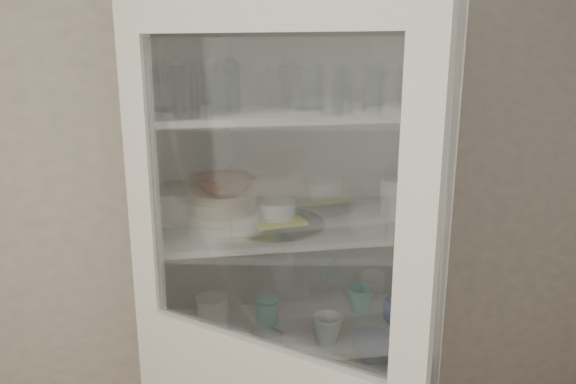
# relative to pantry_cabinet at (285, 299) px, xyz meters

# --- Properties ---
(wall_back) EXTENTS (3.60, 0.02, 2.60)m
(wall_back) POSITION_rel_pantry_cabinet_xyz_m (-0.20, 0.16, 0.36)
(wall_back) COLOR gray
(wall_back) RESTS_ON ground
(pantry_cabinet) EXTENTS (1.00, 0.45, 2.10)m
(pantry_cabinet) POSITION_rel_pantry_cabinet_xyz_m (0.00, 0.00, 0.00)
(pantry_cabinet) COLOR beige
(pantry_cabinet) RESTS_ON floor
(tumbler_0) EXTENTS (0.10, 0.10, 0.15)m
(tumbler_0) POSITION_rel_pantry_cabinet_xyz_m (-0.33, -0.22, 0.80)
(tumbler_0) COLOR silver
(tumbler_0) RESTS_ON shelf_glass
(tumbler_1) EXTENTS (0.07, 0.07, 0.13)m
(tumbler_1) POSITION_rel_pantry_cabinet_xyz_m (-0.23, -0.18, 0.78)
(tumbler_1) COLOR silver
(tumbler_1) RESTS_ON shelf_glass
(tumbler_2) EXTENTS (0.09, 0.09, 0.16)m
(tumbler_2) POSITION_rel_pantry_cabinet_xyz_m (-0.21, -0.17, 0.80)
(tumbler_2) COLOR silver
(tumbler_2) RESTS_ON shelf_glass
(tumbler_3) EXTENTS (0.06, 0.06, 0.13)m
(tumbler_3) POSITION_rel_pantry_cabinet_xyz_m (0.15, -0.19, 0.78)
(tumbler_3) COLOR silver
(tumbler_3) RESTS_ON shelf_glass
(tumbler_4) EXTENTS (0.08, 0.08, 0.15)m
(tumbler_4) POSITION_rel_pantry_cabinet_xyz_m (0.11, -0.22, 0.79)
(tumbler_4) COLOR silver
(tumbler_4) RESTS_ON shelf_glass
(tumbler_5) EXTENTS (0.09, 0.09, 0.15)m
(tumbler_5) POSITION_rel_pantry_cabinet_xyz_m (0.39, -0.21, 0.79)
(tumbler_5) COLOR silver
(tumbler_5) RESTS_ON shelf_glass
(tumbler_6) EXTENTS (0.08, 0.08, 0.13)m
(tumbler_6) POSITION_rel_pantry_cabinet_xyz_m (0.26, -0.18, 0.78)
(tumbler_6) COLOR silver
(tumbler_6) RESTS_ON shelf_glass
(tumbler_7) EXTENTS (0.08, 0.08, 0.14)m
(tumbler_7) POSITION_rel_pantry_cabinet_xyz_m (-0.41, -0.05, 0.79)
(tumbler_7) COLOR silver
(tumbler_7) RESTS_ON shelf_glass
(tumbler_8) EXTENTS (0.08, 0.08, 0.15)m
(tumbler_8) POSITION_rel_pantry_cabinet_xyz_m (-0.37, -0.08, 0.80)
(tumbler_8) COLOR silver
(tumbler_8) RESTS_ON shelf_glass
(tumbler_9) EXTENTS (0.09, 0.09, 0.15)m
(tumbler_9) POSITION_rel_pantry_cabinet_xyz_m (-0.22, -0.06, 0.79)
(tumbler_9) COLOR silver
(tumbler_9) RESTS_ON shelf_glass
(tumbler_10) EXTENTS (0.09, 0.09, 0.15)m
(tumbler_10) POSITION_rel_pantry_cabinet_xyz_m (0.07, -0.06, 0.80)
(tumbler_10) COLOR silver
(tumbler_10) RESTS_ON shelf_glass
(tumbler_11) EXTENTS (0.08, 0.08, 0.13)m
(tumbler_11) POSITION_rel_pantry_cabinet_xyz_m (0.08, -0.08, 0.79)
(tumbler_11) COLOR silver
(tumbler_11) RESTS_ON shelf_glass
(goblet_0) EXTENTS (0.08, 0.08, 0.18)m
(goblet_0) POSITION_rel_pantry_cabinet_xyz_m (-0.41, 0.05, 0.81)
(goblet_0) COLOR silver
(goblet_0) RESTS_ON shelf_glass
(goblet_1) EXTENTS (0.08, 0.08, 0.19)m
(goblet_1) POSITION_rel_pantry_cabinet_xyz_m (-0.19, 0.02, 0.81)
(goblet_1) COLOR silver
(goblet_1) RESTS_ON shelf_glass
(goblet_2) EXTENTS (0.07, 0.07, 0.16)m
(goblet_2) POSITION_rel_pantry_cabinet_xyz_m (0.02, 0.04, 0.80)
(goblet_2) COLOR silver
(goblet_2) RESTS_ON shelf_glass
(goblet_3) EXTENTS (0.07, 0.07, 0.16)m
(goblet_3) POSITION_rel_pantry_cabinet_xyz_m (0.34, 0.03, 0.80)
(goblet_3) COLOR silver
(goblet_3) RESTS_ON shelf_glass
(plate_stack_front) EXTENTS (0.25, 0.25, 0.07)m
(plate_stack_front) POSITION_rel_pantry_cabinet_xyz_m (-0.23, -0.10, 0.36)
(plate_stack_front) COLOR silver
(plate_stack_front) RESTS_ON shelf_plates
(plate_stack_back) EXTENTS (0.22, 0.22, 0.11)m
(plate_stack_back) POSITION_rel_pantry_cabinet_xyz_m (-0.38, 0.06, 0.38)
(plate_stack_back) COLOR silver
(plate_stack_back) RESTS_ON shelf_plates
(cream_bowl) EXTENTS (0.24, 0.24, 0.07)m
(cream_bowl) POSITION_rel_pantry_cabinet_xyz_m (-0.23, -0.10, 0.43)
(cream_bowl) COLOR beige
(cream_bowl) RESTS_ON plate_stack_front
(terracotta_bowl) EXTENTS (0.26, 0.26, 0.05)m
(terracotta_bowl) POSITION_rel_pantry_cabinet_xyz_m (-0.23, -0.10, 0.48)
(terracotta_bowl) COLOR #5F2B12
(terracotta_bowl) RESTS_ON cream_bowl
(glass_platter) EXTENTS (0.40, 0.40, 0.02)m
(glass_platter) POSITION_rel_pantry_cabinet_xyz_m (-0.05, -0.08, 0.33)
(glass_platter) COLOR silver
(glass_platter) RESTS_ON shelf_plates
(yellow_trivet) EXTENTS (0.20, 0.20, 0.01)m
(yellow_trivet) POSITION_rel_pantry_cabinet_xyz_m (-0.05, -0.08, 0.35)
(yellow_trivet) COLOR yellow
(yellow_trivet) RESTS_ON glass_platter
(white_ramekin) EXTENTS (0.16, 0.16, 0.06)m
(white_ramekin) POSITION_rel_pantry_cabinet_xyz_m (-0.05, -0.08, 0.38)
(white_ramekin) COLOR silver
(white_ramekin) RESTS_ON yellow_trivet
(grey_bowl_stack) EXTENTS (0.12, 0.12, 0.14)m
(grey_bowl_stack) POSITION_rel_pantry_cabinet_xyz_m (0.41, -0.04, 0.39)
(grey_bowl_stack) COLOR #B6B6B6
(grey_bowl_stack) RESTS_ON shelf_plates
(mug_blue) EXTENTS (0.15, 0.15, 0.10)m
(mug_blue) POSITION_rel_pantry_cabinet_xyz_m (0.41, -0.13, -0.03)
(mug_blue) COLOR navy
(mug_blue) RESTS_ON shelf_mugs
(mug_teal) EXTENTS (0.12, 0.12, 0.10)m
(mug_teal) POSITION_rel_pantry_cabinet_xyz_m (0.30, 0.01, -0.03)
(mug_teal) COLOR teal
(mug_teal) RESTS_ON shelf_mugs
(mug_white) EXTENTS (0.11, 0.11, 0.10)m
(mug_white) POSITION_rel_pantry_cabinet_xyz_m (0.12, -0.20, -0.03)
(mug_white) COLOR silver
(mug_white) RESTS_ON shelf_mugs
(teal_jar) EXTENTS (0.08, 0.08, 0.10)m
(teal_jar) POSITION_rel_pantry_cabinet_xyz_m (-0.07, -0.02, -0.03)
(teal_jar) COLOR teal
(teal_jar) RESTS_ON shelf_mugs
(measuring_cups) EXTENTS (0.10, 0.10, 0.04)m
(measuring_cups) POSITION_rel_pantry_cabinet_xyz_m (-0.11, -0.16, -0.06)
(measuring_cups) COLOR #B6B6C0
(measuring_cups) RESTS_ON shelf_mugs
(white_canister) EXTENTS (0.14, 0.14, 0.14)m
(white_canister) POSITION_rel_pantry_cabinet_xyz_m (-0.28, -0.06, -0.01)
(white_canister) COLOR silver
(white_canister) RESTS_ON shelf_mugs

